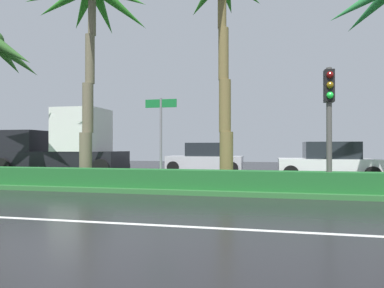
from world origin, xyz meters
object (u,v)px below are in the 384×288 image
(palm_tree_centre, at_px, (223,5))
(traffic_signal_median_right, at_px, (329,106))
(car_in_traffic_second, at_px, (328,162))
(street_name_sign, at_px, (161,130))
(car_in_traffic_leading, at_px, (206,158))
(palm_tree_centre_left, at_px, (91,11))
(box_truck_lead, at_px, (65,146))

(palm_tree_centre, xyz_separation_m, traffic_signal_median_right, (3.37, -1.51, -3.92))
(traffic_signal_median_right, bearing_deg, car_in_traffic_second, 80.87)
(palm_tree_centre, xyz_separation_m, street_name_sign, (-1.95, -1.20, -4.55))
(street_name_sign, height_order, car_in_traffic_leading, street_name_sign)
(car_in_traffic_leading, bearing_deg, street_name_sign, 89.50)
(palm_tree_centre_left, xyz_separation_m, car_in_traffic_second, (9.33, 4.45, -5.91))
(street_name_sign, bearing_deg, traffic_signal_median_right, -3.39)
(palm_tree_centre, height_order, car_in_traffic_second, palm_tree_centre)
(box_truck_lead, bearing_deg, palm_tree_centre_left, 132.12)
(car_in_traffic_leading, relative_size, car_in_traffic_second, 1.00)
(car_in_traffic_second, bearing_deg, palm_tree_centre_left, 25.48)
(traffic_signal_median_right, distance_m, car_in_traffic_leading, 10.31)
(car_in_traffic_second, bearing_deg, street_name_sign, 40.77)
(palm_tree_centre_left, distance_m, traffic_signal_median_right, 9.42)
(street_name_sign, height_order, box_truck_lead, box_truck_lead)
(palm_tree_centre, relative_size, car_in_traffic_leading, 1.88)
(palm_tree_centre_left, xyz_separation_m, traffic_signal_median_right, (8.42, -1.25, -4.03))
(box_truck_lead, bearing_deg, car_in_traffic_leading, -154.34)
(street_name_sign, xyz_separation_m, box_truck_lead, (-6.81, 5.05, -0.53))
(car_in_traffic_second, bearing_deg, car_in_traffic_leading, -25.76)
(palm_tree_centre_left, xyz_separation_m, box_truck_lead, (-3.72, 4.12, -5.19))
(car_in_traffic_leading, bearing_deg, box_truck_lead, 25.66)
(car_in_traffic_second, bearing_deg, palm_tree_centre, 44.30)
(traffic_signal_median_right, height_order, car_in_traffic_leading, traffic_signal_median_right)
(palm_tree_centre_left, bearing_deg, box_truck_lead, 132.12)
(car_in_traffic_leading, bearing_deg, car_in_traffic_second, 154.24)
(traffic_signal_median_right, xyz_separation_m, car_in_traffic_leading, (-5.25, 8.67, -1.88))
(palm_tree_centre_left, distance_m, box_truck_lead, 7.60)
(palm_tree_centre_left, height_order, car_in_traffic_leading, palm_tree_centre_left)
(street_name_sign, relative_size, box_truck_lead, 0.47)
(palm_tree_centre, xyz_separation_m, car_in_traffic_second, (4.29, 4.19, -5.80))
(traffic_signal_median_right, bearing_deg, palm_tree_centre, 155.87)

